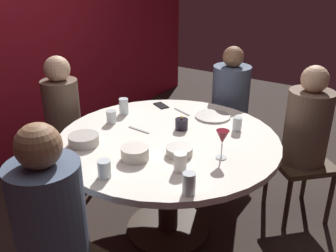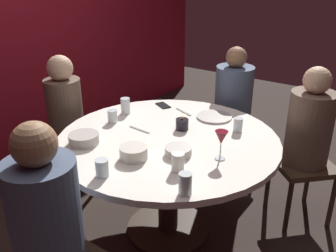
{
  "view_description": "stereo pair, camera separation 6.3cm",
  "coord_description": "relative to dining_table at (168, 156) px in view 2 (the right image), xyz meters",
  "views": [
    {
      "loc": [
        -1.84,
        -1.21,
        1.81
      ],
      "look_at": [
        0.0,
        0.0,
        0.84
      ],
      "focal_mm": 39.9,
      "sensor_mm": 36.0,
      "label": 1
    },
    {
      "loc": [
        -1.81,
        -1.26,
        1.81
      ],
      "look_at": [
        0.0,
        0.0,
        0.84
      ],
      "focal_mm": 39.9,
      "sensor_mm": 36.0,
      "label": 2
    }
  ],
  "objects": [
    {
      "name": "dinner_plate",
      "position": [
        0.47,
        -0.09,
        0.15
      ],
      "size": [
        0.26,
        0.26,
        0.01
      ],
      "primitive_type": "cylinder",
      "color": "#B2ADA3",
      "rests_on": "dining_table"
    },
    {
      "name": "seated_diner_back",
      "position": [
        0.0,
        1.01,
        0.1
      ],
      "size": [
        0.4,
        0.4,
        1.16
      ],
      "rotation": [
        0.0,
        0.0,
        4.71
      ],
      "color": "#3F2D1E",
      "rests_on": "ground"
    },
    {
      "name": "cup_by_right_diner",
      "position": [
        -0.6,
        0.01,
        0.19
      ],
      "size": [
        0.07,
        0.07,
        0.1
      ],
      "primitive_type": "cylinder",
      "color": "silver",
      "rests_on": "dining_table"
    },
    {
      "name": "seated_diner_left",
      "position": [
        -0.98,
        0.0,
        0.13
      ],
      "size": [
        0.4,
        0.4,
        1.21
      ],
      "rotation": [
        0.0,
        0.0,
        6.28
      ],
      "color": "#3F2D1E",
      "rests_on": "ground"
    },
    {
      "name": "cup_far_edge",
      "position": [
        0.16,
        0.5,
        0.2
      ],
      "size": [
        0.07,
        0.07,
        0.12
      ],
      "primitive_type": "cylinder",
      "color": "silver",
      "rests_on": "dining_table"
    },
    {
      "name": "fork_near_plate",
      "position": [
        0.43,
        0.16,
        0.14
      ],
      "size": [
        0.08,
        0.17,
        0.01
      ],
      "primitive_type": "cube",
      "rotation": [
        0.0,
        0.0,
        -0.37
      ],
      "color": "#B7B7BC",
      "rests_on": "dining_table"
    },
    {
      "name": "cup_beside_wine",
      "position": [
        -0.49,
        -0.44,
        0.2
      ],
      "size": [
        0.07,
        0.07,
        0.12
      ],
      "primitive_type": "cylinder",
      "color": "silver",
      "rests_on": "dining_table"
    },
    {
      "name": "seated_diner_right",
      "position": [
        0.98,
        0.0,
        0.11
      ],
      "size": [
        0.4,
        0.4,
        1.18
      ],
      "rotation": [
        0.0,
        0.0,
        3.14
      ],
      "color": "#3F2D1E",
      "rests_on": "ground"
    },
    {
      "name": "cup_by_left_diner",
      "position": [
        0.35,
        -0.33,
        0.19
      ],
      "size": [
        0.06,
        0.06,
        0.1
      ],
      "primitive_type": "cylinder",
      "color": "silver",
      "rests_on": "dining_table"
    },
    {
      "name": "bowl_salad_center",
      "position": [
        -0.38,
        0.38,
        0.17
      ],
      "size": [
        0.19,
        0.19,
        0.06
      ],
      "primitive_type": "cylinder",
      "color": "#B2ADA3",
      "rests_on": "dining_table"
    },
    {
      "name": "candle_holder",
      "position": [
        0.16,
        -0.01,
        0.18
      ],
      "size": [
        0.09,
        0.09,
        0.1
      ],
      "color": "black",
      "rests_on": "dining_table"
    },
    {
      "name": "seated_diner_front_right",
      "position": [
        0.71,
        -0.71,
        0.11
      ],
      "size": [
        0.57,
        0.57,
        1.18
      ],
      "rotation": [
        0.0,
        0.0,
        2.36
      ],
      "color": "#3F2D1E",
      "rests_on": "ground"
    },
    {
      "name": "cup_near_candle",
      "position": [
        -0.32,
        -0.29,
        0.19
      ],
      "size": [
        0.07,
        0.07,
        0.11
      ],
      "primitive_type": "cylinder",
      "color": "silver",
      "rests_on": "dining_table"
    },
    {
      "name": "cell_phone",
      "position": [
        0.45,
        0.36,
        0.14
      ],
      "size": [
        0.13,
        0.16,
        0.01
      ],
      "primitive_type": "cube",
      "rotation": [
        0.0,
        0.0,
        5.81
      ],
      "color": "black",
      "rests_on": "dining_table"
    },
    {
      "name": "cup_center_front",
      "position": [
        -0.02,
        0.47,
        0.18
      ],
      "size": [
        0.07,
        0.07,
        0.09
      ],
      "primitive_type": "cylinder",
      "color": "silver",
      "rests_on": "dining_table"
    },
    {
      "name": "dining_table",
      "position": [
        0.0,
        0.0,
        0.0
      ],
      "size": [
        1.45,
        1.45,
        0.76
      ],
      "color": "silver",
      "rests_on": "ground"
    },
    {
      "name": "knife_near_plate",
      "position": [
        -0.02,
        0.23,
        0.14
      ],
      "size": [
        0.03,
        0.18,
        0.01
      ],
      "primitive_type": "cube",
      "rotation": [
        0.0,
        0.0,
        -0.07
      ],
      "color": "#B7B7BC",
      "rests_on": "dining_table"
    },
    {
      "name": "wine_glass",
      "position": [
        -0.06,
        -0.42,
        0.27
      ],
      "size": [
        0.08,
        0.08,
        0.18
      ],
      "color": "silver",
      "rests_on": "dining_table"
    },
    {
      "name": "bowl_small_white",
      "position": [
        -0.16,
        -0.19,
        0.16
      ],
      "size": [
        0.16,
        0.16,
        0.05
      ],
      "primitive_type": "cylinder",
      "color": "#B2ADA3",
      "rests_on": "dining_table"
    },
    {
      "name": "ground_plane",
      "position": [
        0.0,
        0.0,
        -0.62
      ],
      "size": [
        8.0,
        8.0,
        0.0
      ],
      "primitive_type": "plane",
      "color": "#2D231E"
    },
    {
      "name": "bowl_serving_large",
      "position": [
        -0.35,
        -0.0,
        0.18
      ],
      "size": [
        0.16,
        0.16,
        0.07
      ],
      "primitive_type": "cylinder",
      "color": "beige",
      "rests_on": "dining_table"
    }
  ]
}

